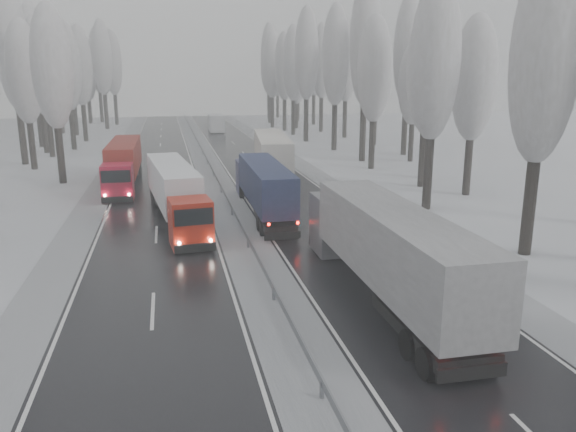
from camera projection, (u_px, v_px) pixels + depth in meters
name	position (u px, v px, depth m)	size (l,w,h in m)	color
carriageway_right	(297.00, 206.00, 43.11)	(7.50, 200.00, 0.03)	black
carriageway_left	(157.00, 212.00, 40.96)	(7.50, 200.00, 0.03)	black
median_slush	(229.00, 209.00, 42.04)	(3.00, 200.00, 0.04)	#A3A6AB
shoulder_right	(358.00, 202.00, 44.12)	(2.40, 200.00, 0.04)	#A3A6AB
shoulder_left	(86.00, 216.00, 39.95)	(2.40, 200.00, 0.04)	#A3A6AB
median_guardrail	(229.00, 201.00, 41.88)	(0.12, 200.00, 0.76)	slate
tree_16	(545.00, 57.00, 28.92)	(3.60, 3.60, 16.53)	black
tree_18	(435.00, 61.00, 39.58)	(3.60, 3.60, 16.58)	black
tree_19	(475.00, 79.00, 44.81)	(3.60, 3.60, 14.57)	black
tree_20	(427.00, 70.00, 48.11)	(3.60, 3.60, 15.71)	black
tree_21	(432.00, 50.00, 51.91)	(3.60, 3.60, 18.62)	black
tree_22	(375.00, 70.00, 57.80)	(3.60, 3.60, 15.86)	black
tree_23	(414.00, 84.00, 63.24)	(3.60, 3.60, 13.55)	black
tree_24	(366.00, 43.00, 62.40)	(3.60, 3.60, 20.49)	black
tree_25	(408.00, 51.00, 67.77)	(3.60, 3.60, 19.44)	black
tree_26	(336.00, 56.00, 72.32)	(3.60, 3.60, 18.78)	black
tree_27	(377.00, 63.00, 77.75)	(3.60, 3.60, 17.62)	black
tree_28	(307.00, 55.00, 82.06)	(3.60, 3.60, 19.62)	black
tree_29	(346.00, 62.00, 87.60)	(3.60, 3.60, 18.11)	black
tree_30	(293.00, 64.00, 91.62)	(3.60, 3.60, 17.86)	black
tree_31	(322.00, 62.00, 96.51)	(3.60, 3.60, 18.58)	black
tree_32	(284.00, 67.00, 98.84)	(3.60, 3.60, 17.33)	black
tree_33	(297.00, 78.00, 103.74)	(3.60, 3.60, 14.33)	black
tree_34	(272.00, 66.00, 105.35)	(3.60, 3.60, 17.63)	black
tree_35	(314.00, 65.00, 110.92)	(3.60, 3.60, 18.25)	black
tree_36	(269.00, 59.00, 114.54)	(3.60, 3.60, 20.23)	black
tree_37	(298.00, 71.00, 120.36)	(3.60, 3.60, 16.37)	black
tree_38	(268.00, 67.00, 125.25)	(3.60, 3.60, 17.97)	black
tree_39	(277.00, 72.00, 129.90)	(3.60, 3.60, 16.19)	black
tree_62	(52.00, 68.00, 49.68)	(3.60, 3.60, 16.04)	black
tree_64	(24.00, 73.00, 57.42)	(3.60, 3.60, 15.42)	black
tree_65	(12.00, 48.00, 60.21)	(3.60, 3.60, 19.48)	black
tree_66	(44.00, 74.00, 66.60)	(3.60, 3.60, 15.23)	black
tree_67	(38.00, 64.00, 69.82)	(3.60, 3.60, 17.09)	black
tree_68	(67.00, 67.00, 73.11)	(3.60, 3.60, 16.65)	black
tree_69	(33.00, 54.00, 75.50)	(3.60, 3.60, 19.35)	black
tree_70	(80.00, 66.00, 82.65)	(3.60, 3.60, 17.09)	black
tree_71	(50.00, 56.00, 85.08)	(3.60, 3.60, 19.61)	black
tree_72	(72.00, 75.00, 91.29)	(3.60, 3.60, 15.11)	black
tree_73	(57.00, 67.00, 94.16)	(3.60, 3.60, 17.22)	black
tree_74	(102.00, 58.00, 101.60)	(3.60, 3.60, 19.68)	black
tree_75	(53.00, 63.00, 103.69)	(3.60, 3.60, 18.60)	black
tree_76	(113.00, 64.00, 110.88)	(3.60, 3.60, 18.55)	black
tree_77	(87.00, 78.00, 114.19)	(3.60, 3.60, 14.32)	black
tree_78	(98.00, 61.00, 116.26)	(3.60, 3.60, 19.55)	black
tree_79	(87.00, 69.00, 119.87)	(3.60, 3.60, 17.07)	black
truck_grey_tarp	(384.00, 245.00, 24.58)	(2.72, 16.94, 4.34)	#505055
truck_blue_box	(263.00, 184.00, 40.23)	(2.52, 14.69, 3.76)	#1D1F49
truck_cream_box	(271.00, 153.00, 53.22)	(4.53, 17.07, 4.34)	#9B998A
box_truck_distant	(216.00, 123.00, 98.79)	(2.59, 8.15, 3.03)	silver
truck_red_white	(175.00, 189.00, 38.12)	(3.94, 14.91, 3.79)	#AC1909
truck_red_red	(124.00, 161.00, 50.42)	(2.52, 15.14, 3.87)	#AE0923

